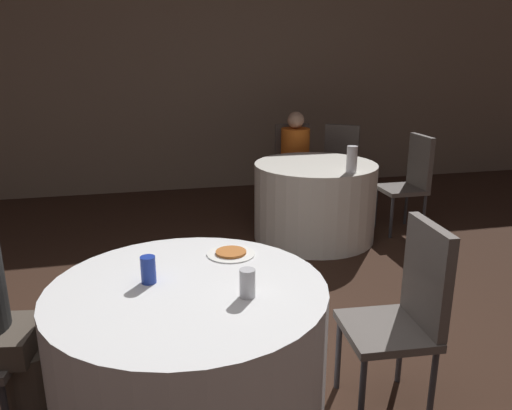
% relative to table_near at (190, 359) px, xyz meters
% --- Properties ---
extents(wall_back, '(16.00, 0.06, 2.80)m').
position_rel_table_near_xyz_m(wall_back, '(0.13, 4.41, 1.04)').
color(wall_back, gray).
rests_on(wall_back, ground_plane).
extents(table_near, '(1.22, 1.22, 0.72)m').
position_rel_table_near_xyz_m(table_near, '(0.00, 0.00, 0.00)').
color(table_near, white).
rests_on(table_near, ground_plane).
extents(table_far, '(1.13, 1.13, 0.72)m').
position_rel_table_near_xyz_m(table_far, '(1.41, 2.28, 0.00)').
color(table_far, white).
rests_on(table_far, ground_plane).
extents(chair_near_east, '(0.43, 0.43, 0.95)m').
position_rel_table_near_xyz_m(chair_near_east, '(1.02, -0.07, 0.19)').
color(chair_near_east, '#59514C').
rests_on(chair_near_east, ground_plane).
extents(chair_far_northeast, '(0.56, 0.56, 0.95)m').
position_rel_table_near_xyz_m(chair_far_northeast, '(1.98, 3.09, 0.19)').
color(chair_far_northeast, '#59514C').
rests_on(chair_far_northeast, ground_plane).
extents(chair_far_east, '(0.41, 0.40, 0.95)m').
position_rel_table_near_xyz_m(chair_far_east, '(2.39, 2.28, 0.19)').
color(chair_far_east, '#59514C').
rests_on(chair_far_east, ground_plane).
extents(chair_far_north, '(0.43, 0.44, 0.95)m').
position_rel_table_near_xyz_m(chair_far_north, '(1.50, 3.27, 0.19)').
color(chair_far_north, '#59514C').
rests_on(chair_far_north, ground_plane).
extents(person_orange_shirt, '(0.33, 0.50, 1.10)m').
position_rel_table_near_xyz_m(person_orange_shirt, '(1.48, 3.09, 0.19)').
color(person_orange_shirt, '#33384C').
rests_on(person_orange_shirt, ground_plane).
extents(pizza_plate_near, '(0.24, 0.24, 0.02)m').
position_rel_table_near_xyz_m(pizza_plate_near, '(0.25, 0.32, 0.37)').
color(pizza_plate_near, white).
rests_on(pizza_plate_near, table_near).
extents(soda_can_blue, '(0.07, 0.07, 0.12)m').
position_rel_table_near_xyz_m(soda_can_blue, '(-0.16, 0.08, 0.42)').
color(soda_can_blue, '#1E38A5').
rests_on(soda_can_blue, table_near).
extents(soda_can_silver, '(0.07, 0.07, 0.12)m').
position_rel_table_near_xyz_m(soda_can_silver, '(0.23, -0.15, 0.42)').
color(soda_can_silver, silver).
rests_on(soda_can_silver, table_near).
extents(bottle_far, '(0.09, 0.09, 0.23)m').
position_rel_table_near_xyz_m(bottle_far, '(1.58, 1.88, 0.47)').
color(bottle_far, white).
rests_on(bottle_far, table_far).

